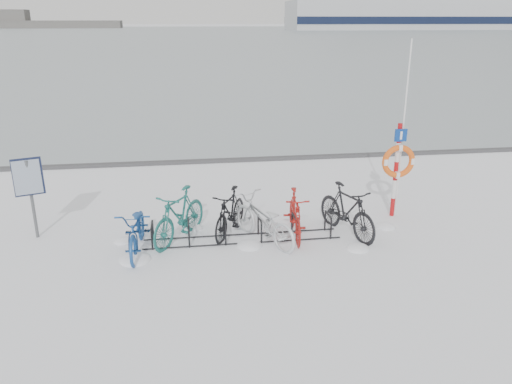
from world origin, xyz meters
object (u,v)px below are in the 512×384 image
(info_board, at_px, (29,181))
(cruise_ferry, at_px, (442,0))
(lifebuoy_station, at_px, (398,161))
(bike_rack, at_px, (242,231))

(info_board, relative_size, cruise_ferry, 0.01)
(lifebuoy_station, xyz_separation_m, cruise_ferry, (103.69, 197.98, 10.32))
(lifebuoy_station, bearing_deg, cruise_ferry, 62.36)
(bike_rack, xyz_separation_m, info_board, (-4.19, 0.70, 1.04))
(bike_rack, bearing_deg, lifebuoy_station, 12.02)
(info_board, xyz_separation_m, cruise_ferry, (111.44, 198.03, 10.41))
(lifebuoy_station, relative_size, cruise_ferry, 0.03)
(info_board, bearing_deg, lifebuoy_station, -18.33)
(info_board, height_order, cruise_ferry, cruise_ferry)
(bike_rack, relative_size, lifebuoy_station, 1.03)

